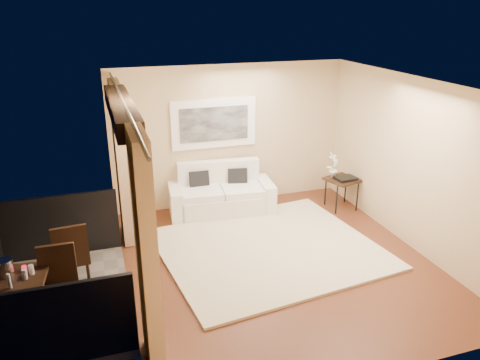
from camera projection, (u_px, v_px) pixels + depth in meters
floor at (278, 262)px, 7.18m from camera, size 5.00×5.00×0.00m
room_shell at (121, 109)px, 5.67m from camera, size 5.00×6.40×5.00m
balcony at (46, 290)px, 6.16m from camera, size 1.81×2.60×1.17m
curtains at (131, 199)px, 6.10m from camera, size 0.16×4.80×2.64m
artwork at (214, 124)px, 8.70m from camera, size 1.62×0.07×0.92m
rug at (269, 249)px, 7.53m from camera, size 3.63×3.26×0.04m
sofa at (221, 195)px, 8.83m from camera, size 2.00×1.02×0.93m
side_table at (342, 181)px, 8.90m from camera, size 0.69×0.69×0.60m
tray at (346, 178)px, 8.82m from camera, size 0.41×0.32×0.05m
orchid at (333, 165)px, 8.86m from camera, size 0.32×0.30×0.50m
bistro_table at (18, 283)px, 5.43m from camera, size 0.70×0.70×0.76m
balcony_chair_far at (71, 253)px, 6.22m from camera, size 0.49×0.49×1.05m
balcony_chair_near at (59, 279)px, 5.67m from camera, size 0.44×0.45×1.01m
ice_bucket at (5, 268)px, 5.41m from camera, size 0.18×0.18×0.20m
candle at (24, 269)px, 5.51m from camera, size 0.06×0.06×0.07m
vase at (9, 281)px, 5.17m from camera, size 0.04×0.04×0.18m
glass_a at (25, 274)px, 5.35m from camera, size 0.06×0.06×0.12m
glass_b at (31, 270)px, 5.44m from camera, size 0.06×0.06×0.12m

